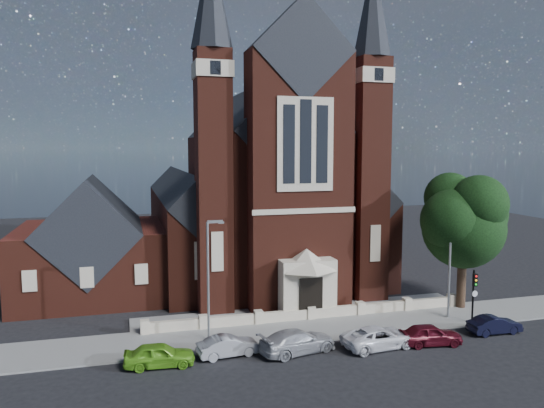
{
  "coord_description": "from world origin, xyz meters",
  "views": [
    {
      "loc": [
        -13.04,
        -29.58,
        12.73
      ],
      "look_at": [
        -1.45,
        12.0,
        8.16
      ],
      "focal_mm": 35.0,
      "sensor_mm": 36.0,
      "label": 1
    }
  ],
  "objects_px": {
    "car_lime_van": "(159,355)",
    "car_dark_red": "(430,335)",
    "car_silver_b": "(298,341)",
    "church": "(257,193)",
    "street_lamp_right": "(451,258)",
    "parish_hall": "(91,249)",
    "car_white_suv": "(379,337)",
    "street_tree": "(467,222)",
    "street_lamp_left": "(209,274)",
    "car_navy": "(494,325)",
    "traffic_signal": "(474,289)",
    "car_silver_a": "(229,346)"
  },
  "relations": [
    {
      "from": "car_lime_van",
      "to": "car_dark_red",
      "type": "distance_m",
      "value": 17.19
    },
    {
      "from": "parish_hall",
      "to": "car_dark_red",
      "type": "height_order",
      "value": "parish_hall"
    },
    {
      "from": "car_white_suv",
      "to": "car_dark_red",
      "type": "height_order",
      "value": "car_dark_red"
    },
    {
      "from": "street_tree",
      "to": "traffic_signal",
      "type": "distance_m",
      "value": 5.7
    },
    {
      "from": "street_lamp_right",
      "to": "car_silver_b",
      "type": "height_order",
      "value": "street_lamp_right"
    },
    {
      "from": "church",
      "to": "car_dark_red",
      "type": "distance_m",
      "value": 25.12
    },
    {
      "from": "church",
      "to": "traffic_signal",
      "type": "height_order",
      "value": "church"
    },
    {
      "from": "car_navy",
      "to": "street_lamp_left",
      "type": "bearing_deg",
      "value": 79.46
    },
    {
      "from": "street_lamp_left",
      "to": "car_navy",
      "type": "height_order",
      "value": "street_lamp_left"
    },
    {
      "from": "street_lamp_right",
      "to": "car_silver_b",
      "type": "xyz_separation_m",
      "value": [
        -13.02,
        -3.25,
        -3.87
      ]
    },
    {
      "from": "car_lime_van",
      "to": "car_silver_b",
      "type": "bearing_deg",
      "value": -86.78
    },
    {
      "from": "church",
      "to": "car_silver_b",
      "type": "relative_size",
      "value": 6.94
    },
    {
      "from": "traffic_signal",
      "to": "car_navy",
      "type": "bearing_deg",
      "value": -84.0
    },
    {
      "from": "car_silver_a",
      "to": "car_navy",
      "type": "bearing_deg",
      "value": -100.18
    },
    {
      "from": "parish_hall",
      "to": "car_navy",
      "type": "distance_m",
      "value": 32.6
    },
    {
      "from": "street_lamp_left",
      "to": "car_silver_b",
      "type": "bearing_deg",
      "value": -33.15
    },
    {
      "from": "church",
      "to": "car_navy",
      "type": "height_order",
      "value": "church"
    },
    {
      "from": "church",
      "to": "car_silver_b",
      "type": "height_order",
      "value": "church"
    },
    {
      "from": "traffic_signal",
      "to": "car_silver_b",
      "type": "xyz_separation_m",
      "value": [
        -13.93,
        -1.68,
        -1.85
      ]
    },
    {
      "from": "parish_hall",
      "to": "car_silver_a",
      "type": "bearing_deg",
      "value": -62.09
    },
    {
      "from": "car_silver_a",
      "to": "parish_hall",
      "type": "bearing_deg",
      "value": 20.81
    },
    {
      "from": "street_tree",
      "to": "street_lamp_left",
      "type": "height_order",
      "value": "street_tree"
    },
    {
      "from": "parish_hall",
      "to": "car_lime_van",
      "type": "bearing_deg",
      "value": -74.86
    },
    {
      "from": "car_silver_a",
      "to": "car_white_suv",
      "type": "distance_m",
      "value": 9.61
    },
    {
      "from": "parish_hall",
      "to": "car_white_suv",
      "type": "relative_size",
      "value": 2.5
    },
    {
      "from": "church",
      "to": "parish_hall",
      "type": "height_order",
      "value": "church"
    },
    {
      "from": "street_tree",
      "to": "traffic_signal",
      "type": "bearing_deg",
      "value": -115.95
    },
    {
      "from": "street_lamp_left",
      "to": "street_tree",
      "type": "bearing_deg",
      "value": 4.76
    },
    {
      "from": "church",
      "to": "car_silver_a",
      "type": "relative_size",
      "value": 9.06
    },
    {
      "from": "street_tree",
      "to": "car_navy",
      "type": "bearing_deg",
      "value": -104.52
    },
    {
      "from": "car_lime_van",
      "to": "car_navy",
      "type": "xyz_separation_m",
      "value": [
        22.59,
        -0.53,
        -0.08
      ]
    },
    {
      "from": "car_silver_a",
      "to": "car_dark_red",
      "type": "xyz_separation_m",
      "value": [
        12.95,
        -1.69,
        0.06
      ]
    },
    {
      "from": "street_lamp_right",
      "to": "car_silver_a",
      "type": "bearing_deg",
      "value": -171.32
    },
    {
      "from": "parish_hall",
      "to": "car_white_suv",
      "type": "height_order",
      "value": "parish_hall"
    },
    {
      "from": "car_white_suv",
      "to": "car_dark_red",
      "type": "bearing_deg",
      "value": -104.13
    },
    {
      "from": "street_tree",
      "to": "car_silver_a",
      "type": "distance_m",
      "value": 21.22
    },
    {
      "from": "parish_hall",
      "to": "car_silver_b",
      "type": "distance_m",
      "value": 21.89
    },
    {
      "from": "church",
      "to": "car_dark_red",
      "type": "height_order",
      "value": "church"
    },
    {
      "from": "parish_hall",
      "to": "car_silver_a",
      "type": "distance_m",
      "value": 19.13
    },
    {
      "from": "parish_hall",
      "to": "traffic_signal",
      "type": "bearing_deg",
      "value": -29.98
    },
    {
      "from": "church",
      "to": "parish_hall",
      "type": "relative_size",
      "value": 2.86
    },
    {
      "from": "church",
      "to": "car_white_suv",
      "type": "height_order",
      "value": "church"
    },
    {
      "from": "car_lime_van",
      "to": "car_navy",
      "type": "height_order",
      "value": "car_lime_van"
    },
    {
      "from": "parish_hall",
      "to": "car_silver_b",
      "type": "xyz_separation_m",
      "value": [
        13.07,
        -17.25,
        -3.28
      ]
    },
    {
      "from": "car_white_suv",
      "to": "car_lime_van",
      "type": "bearing_deg",
      "value": 80.71
    },
    {
      "from": "street_lamp_left",
      "to": "car_dark_red",
      "type": "height_order",
      "value": "street_lamp_left"
    },
    {
      "from": "parish_hall",
      "to": "traffic_signal",
      "type": "relative_size",
      "value": 3.05
    },
    {
      "from": "car_dark_red",
      "to": "church",
      "type": "bearing_deg",
      "value": 21.91
    },
    {
      "from": "church",
      "to": "street_lamp_right",
      "type": "bearing_deg",
      "value": -61.96
    },
    {
      "from": "car_silver_a",
      "to": "car_white_suv",
      "type": "bearing_deg",
      "value": -104.35
    }
  ]
}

